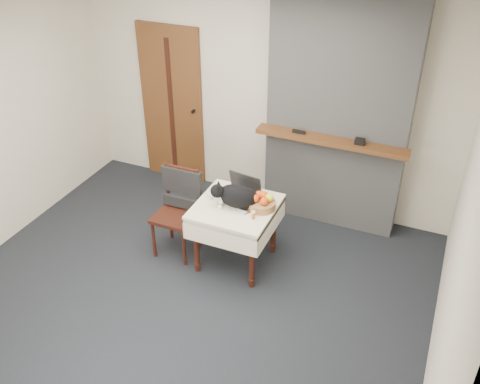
# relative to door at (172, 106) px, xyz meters

# --- Properties ---
(ground) EXTENTS (4.50, 4.50, 0.00)m
(ground) POSITION_rel_door_xyz_m (1.20, -1.97, -1.00)
(ground) COLOR black
(ground) RESTS_ON ground
(room_shell) EXTENTS (4.52, 4.01, 2.61)m
(room_shell) POSITION_rel_door_xyz_m (1.20, -1.51, 0.76)
(room_shell) COLOR beige
(room_shell) RESTS_ON ground
(door) EXTENTS (0.82, 0.10, 2.00)m
(door) POSITION_rel_door_xyz_m (0.00, 0.00, 0.00)
(door) COLOR brown
(door) RESTS_ON ground
(chimney) EXTENTS (1.62, 0.48, 2.60)m
(chimney) POSITION_rel_door_xyz_m (2.10, -0.13, 0.30)
(chimney) COLOR gray
(chimney) RESTS_ON ground
(side_table) EXTENTS (0.78, 0.78, 0.70)m
(side_table) POSITION_rel_door_xyz_m (1.43, -1.31, -0.41)
(side_table) COLOR #33170E
(side_table) RESTS_ON ground
(laptop) EXTENTS (0.39, 0.34, 0.26)m
(laptop) POSITION_rel_door_xyz_m (1.44, -1.20, -0.24)
(laptop) COLOR #B7B7BC
(laptop) RESTS_ON side_table
(cat) EXTENTS (0.57, 0.34, 0.27)m
(cat) POSITION_rel_door_xyz_m (1.46, -1.33, -0.18)
(cat) COLOR black
(cat) RESTS_ON side_table
(cream_jar) EXTENTS (0.06, 0.06, 0.07)m
(cream_jar) POSITION_rel_door_xyz_m (1.15, -1.31, -0.27)
(cream_jar) COLOR silver
(cream_jar) RESTS_ON side_table
(pill_bottle) EXTENTS (0.04, 0.04, 0.08)m
(pill_bottle) POSITION_rel_door_xyz_m (1.68, -1.46, -0.26)
(pill_bottle) COLOR #B25316
(pill_bottle) RESTS_ON side_table
(fruit_basket) EXTENTS (0.28, 0.28, 0.16)m
(fruit_basket) POSITION_rel_door_xyz_m (1.68, -1.25, -0.24)
(fruit_basket) COLOR #A87543
(fruit_basket) RESTS_ON side_table
(desk_clutter) EXTENTS (0.10, 0.09, 0.01)m
(desk_clutter) POSITION_rel_door_xyz_m (1.64, -1.30, -0.30)
(desk_clutter) COLOR black
(desk_clutter) RESTS_ON side_table
(chair) EXTENTS (0.44, 0.42, 0.95)m
(chair) POSITION_rel_door_xyz_m (0.79, -1.30, -0.39)
(chair) COLOR #33170E
(chair) RESTS_ON ground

